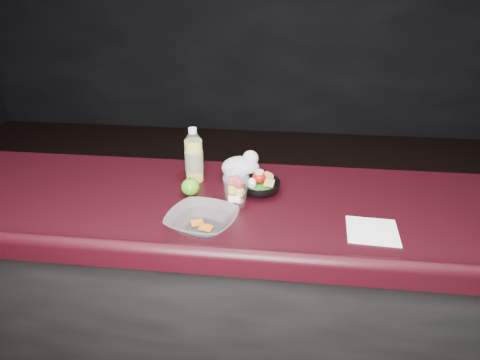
% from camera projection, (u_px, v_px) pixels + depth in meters
% --- Properties ---
extents(counter, '(4.06, 0.71, 1.02)m').
position_uv_depth(counter, '(230.00, 309.00, 1.77)').
color(counter, black).
rests_on(counter, ground).
extents(lemonade_bottle, '(0.07, 0.07, 0.22)m').
position_uv_depth(lemonade_bottle, '(194.00, 159.00, 1.67)').
color(lemonade_bottle, yellow).
rests_on(lemonade_bottle, counter).
extents(fruit_cup, '(0.09, 0.09, 0.13)m').
position_uv_depth(fruit_cup, '(236.00, 187.00, 1.50)').
color(fruit_cup, white).
rests_on(fruit_cup, counter).
extents(green_apple, '(0.07, 0.07, 0.07)m').
position_uv_depth(green_apple, '(190.00, 187.00, 1.58)').
color(green_apple, '#2B830F').
rests_on(green_apple, counter).
extents(plastic_bag, '(0.15, 0.13, 0.11)m').
position_uv_depth(plastic_bag, '(242.00, 167.00, 1.70)').
color(plastic_bag, silver).
rests_on(plastic_bag, counter).
extents(snack_bowl, '(0.18, 0.18, 0.08)m').
position_uv_depth(snack_bowl, '(259.00, 186.00, 1.60)').
color(snack_bowl, black).
rests_on(snack_bowl, counter).
extents(takeout_bowl, '(0.27, 0.27, 0.05)m').
position_uv_depth(takeout_bowl, '(202.00, 221.00, 1.38)').
color(takeout_bowl, silver).
rests_on(takeout_bowl, counter).
extents(paper_napkin, '(0.17, 0.17, 0.00)m').
position_uv_depth(paper_napkin, '(372.00, 231.00, 1.37)').
color(paper_napkin, white).
rests_on(paper_napkin, counter).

